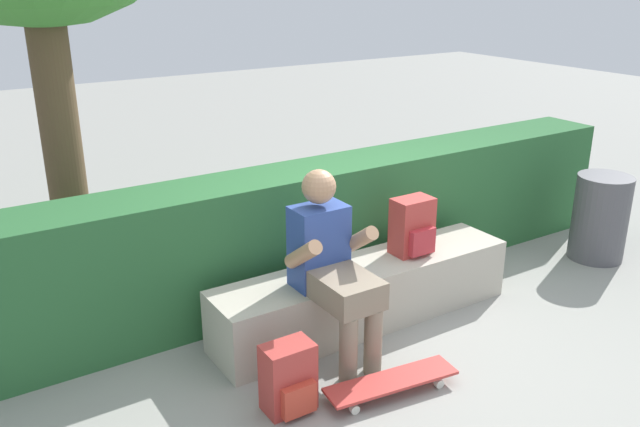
{
  "coord_description": "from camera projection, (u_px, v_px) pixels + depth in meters",
  "views": [
    {
      "loc": [
        -2.46,
        -2.81,
        2.3
      ],
      "look_at": [
        -0.27,
        0.59,
        0.81
      ],
      "focal_mm": 37.19,
      "sensor_mm": 36.0,
      "label": 1
    }
  ],
  "objects": [
    {
      "name": "ground_plane",
      "position": [
        405.0,
        350.0,
        4.26
      ],
      "size": [
        24.0,
        24.0,
        0.0
      ],
      "primitive_type": "plane",
      "color": "gray"
    },
    {
      "name": "bench_main",
      "position": [
        365.0,
        293.0,
        4.54
      ],
      "size": [
        2.21,
        0.47,
        0.43
      ],
      "color": "#B3AB9A",
      "rests_on": "ground"
    },
    {
      "name": "person_skater",
      "position": [
        332.0,
        262.0,
        4.01
      ],
      "size": [
        0.49,
        0.62,
        1.18
      ],
      "color": "#2D4793",
      "rests_on": "ground"
    },
    {
      "name": "skateboard_near_person",
      "position": [
        391.0,
        382.0,
        3.8
      ],
      "size": [
        0.82,
        0.3,
        0.09
      ],
      "color": "#BC3833",
      "rests_on": "ground"
    },
    {
      "name": "backpack_on_bench",
      "position": [
        413.0,
        227.0,
        4.59
      ],
      "size": [
        0.28,
        0.23,
        0.4
      ],
      "color": "#B23833",
      "rests_on": "bench_main"
    },
    {
      "name": "backpack_on_ground",
      "position": [
        289.0,
        379.0,
        3.62
      ],
      "size": [
        0.28,
        0.23,
        0.4
      ],
      "color": "#B23833",
      "rests_on": "ground"
    },
    {
      "name": "hedge_row",
      "position": [
        319.0,
        228.0,
        4.95
      ],
      "size": [
        5.62,
        0.51,
        0.96
      ],
      "color": "#2A6032",
      "rests_on": "ground"
    },
    {
      "name": "trash_bin",
      "position": [
        600.0,
        218.0,
        5.51
      ],
      "size": [
        0.45,
        0.45,
        0.72
      ],
      "color": "#4C4C51",
      "rests_on": "ground"
    }
  ]
}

